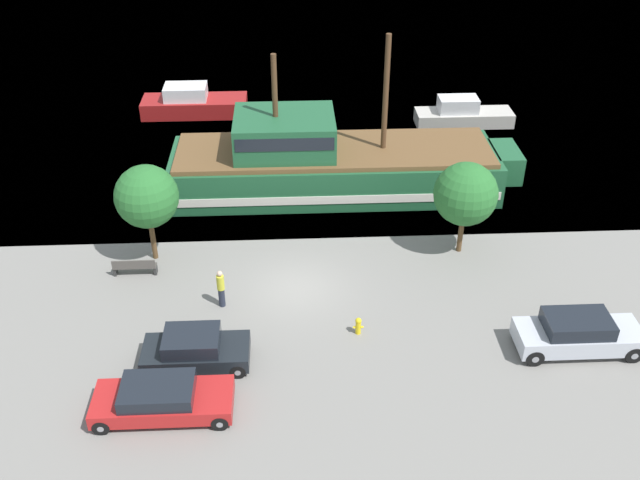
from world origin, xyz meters
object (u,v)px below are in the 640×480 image
at_px(parked_car_curb_rear, 195,349).
at_px(fire_hydrant, 358,325).
at_px(moored_boat_outer, 193,103).
at_px(moored_boat_dockside, 462,114).
at_px(pedestrian_walking_near, 221,288).
at_px(bench_promenade_east, 135,267).
at_px(parked_car_curb_mid, 162,399).
at_px(parked_car_curb_front, 578,334).
at_px(pirate_ship, 329,164).

bearing_deg(parked_car_curb_rear, fire_hydrant, 13.02).
distance_m(moored_boat_outer, fire_hydrant, 24.66).
bearing_deg(moored_boat_dockside, moored_boat_outer, 171.76).
bearing_deg(pedestrian_walking_near, moored_boat_outer, 98.93).
xyz_separation_m(moored_boat_outer, bench_promenade_east, (-0.79, -18.47, -0.31)).
bearing_deg(parked_car_curb_mid, fire_hydrant, 28.45).
height_order(parked_car_curb_front, parked_car_curb_mid, parked_car_curb_front).
distance_m(parked_car_curb_mid, pedestrian_walking_near, 6.26).
bearing_deg(parked_car_curb_rear, bench_promenade_east, 118.94).
height_order(parked_car_curb_rear, bench_promenade_east, parked_car_curb_rear).
xyz_separation_m(parked_car_curb_mid, bench_promenade_east, (-2.40, 8.47, -0.20)).
distance_m(moored_boat_outer, bench_promenade_east, 18.49).
relative_size(moored_boat_dockside, parked_car_curb_rear, 1.54).
distance_m(parked_car_curb_front, parked_car_curb_rear, 14.78).
relative_size(parked_car_curb_rear, pedestrian_walking_near, 2.28).
height_order(fire_hydrant, pedestrian_walking_near, pedestrian_walking_near).
height_order(bench_promenade_east, pedestrian_walking_near, pedestrian_walking_near).
height_order(pirate_ship, parked_car_curb_mid, pirate_ship).
relative_size(parked_car_curb_front, parked_car_curb_mid, 0.99).
distance_m(pirate_ship, moored_boat_outer, 13.78).
xyz_separation_m(moored_boat_outer, parked_car_curb_front, (17.31, -24.36, 0.03)).
xyz_separation_m(pirate_ship, pedestrian_walking_near, (-5.13, -10.02, -0.65)).
relative_size(fire_hydrant, pedestrian_walking_near, 0.43).
bearing_deg(pedestrian_walking_near, fire_hydrant, -20.42).
height_order(pirate_ship, parked_car_curb_front, pirate_ship).
bearing_deg(pirate_ship, moored_boat_dockside, 42.42).
bearing_deg(parked_car_curb_rear, moored_boat_dockside, 55.58).
height_order(pirate_ship, fire_hydrant, pirate_ship).
xyz_separation_m(parked_car_curb_front, parked_car_curb_mid, (-15.69, -2.57, -0.14)).
bearing_deg(moored_boat_outer, bench_promenade_east, -92.44).
xyz_separation_m(parked_car_curb_front, pedestrian_walking_near, (-14.02, 3.46, 0.12)).
distance_m(parked_car_curb_rear, fire_hydrant, 6.53).
bearing_deg(parked_car_curb_front, bench_promenade_east, 161.95).
distance_m(fire_hydrant, pedestrian_walking_near, 6.00).
bearing_deg(moored_boat_outer, fire_hydrant, -68.87).
xyz_separation_m(pirate_ship, fire_hydrant, (0.47, -12.11, -1.15)).
bearing_deg(pedestrian_walking_near, parked_car_curb_rear, -101.98).
bearing_deg(parked_car_curb_rear, parked_car_curb_mid, -110.32).
bearing_deg(parked_car_curb_mid, pedestrian_walking_near, 74.52).
relative_size(moored_boat_outer, parked_car_curb_mid, 1.41).
distance_m(pirate_ship, pedestrian_walking_near, 11.28).
relative_size(pirate_ship, bench_promenade_east, 9.68).
bearing_deg(bench_promenade_east, parked_car_curb_rear, -61.06).
relative_size(moored_boat_dockside, parked_car_curb_mid, 1.27).
distance_m(moored_boat_dockside, fire_hydrant, 22.22).
height_order(moored_boat_dockside, parked_car_curb_rear, moored_boat_dockside).
height_order(moored_boat_outer, fire_hydrant, moored_boat_outer).
relative_size(moored_boat_outer, pedestrian_walking_near, 3.88).
relative_size(pirate_ship, parked_car_curb_mid, 3.82).
relative_size(parked_car_curb_front, bench_promenade_east, 2.51).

